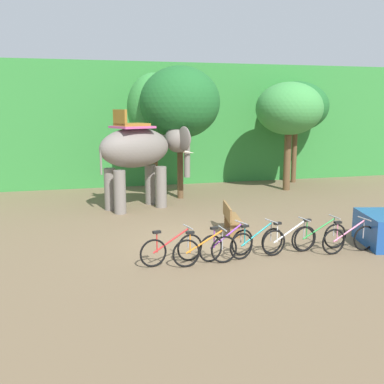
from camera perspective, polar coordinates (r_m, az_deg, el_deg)
The scene contains 15 objects.
ground_plane at distance 13.56m, azimuth 2.25°, elevation -6.11°, with size 80.00×80.00×0.00m, color brown.
foliage_hedge at distance 25.63m, azimuth -6.37°, elevation 8.54°, with size 36.00×6.00×5.99m, color #338438.
tree_far_left at distance 20.35m, azimuth -4.70°, elevation 10.26°, with size 2.37×2.37×5.32m.
tree_right at distance 19.38m, azimuth -1.50°, elevation 11.02°, with size 3.33×3.33×5.53m.
tree_center at distance 21.79m, azimuth 11.98°, elevation 10.03°, with size 3.07×3.07×4.99m.
tree_left at distance 24.13m, azimuth 12.81°, elevation 10.27°, with size 3.25×3.25×5.12m.
elephant at distance 17.73m, azimuth -6.14°, elevation 5.07°, with size 4.20×2.89×3.78m.
bike_red at distance 11.56m, azimuth -2.54°, elevation -7.10°, with size 1.68×0.55×0.92m.
bike_orange at distance 11.47m, azimuth 1.65°, elevation -7.23°, with size 1.71×0.52×0.92m.
bike_purple at distance 11.97m, azimuth 4.33°, elevation -6.49°, with size 1.65×0.65×0.92m.
bike_teal at distance 12.22m, azimuth 8.07°, elevation -6.21°, with size 1.67×0.59×0.92m.
bike_white at distance 12.61m, azimuth 12.02°, elevation -5.80°, with size 1.70×0.52×0.92m.
bike_green at distance 13.10m, azimuth 15.51°, elevation -5.34°, with size 1.71×0.52×0.92m.
bike_pink at distance 13.12m, azimuth 18.93°, elevation -5.52°, with size 1.71×0.52×0.92m.
wooden_bench at distance 14.39m, azimuth 4.84°, elevation -3.18°, with size 0.68×1.55×0.89m.
Camera 1 is at (-3.87, -12.40, 3.91)m, focal length 42.95 mm.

